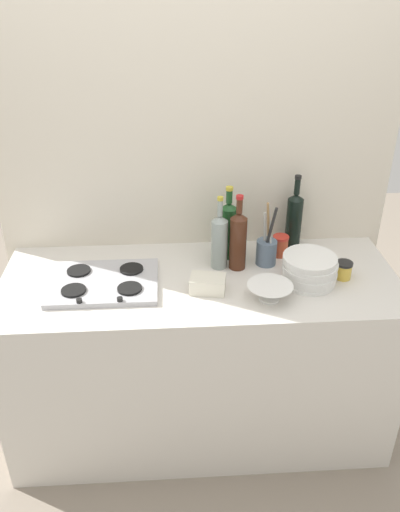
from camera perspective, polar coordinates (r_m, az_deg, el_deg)
ground_plane at (r=2.92m, az=0.00°, el=-17.68°), size 6.00×6.00×0.00m
counter_block at (r=2.60m, az=0.00°, el=-10.96°), size 1.80×0.70×0.90m
backsplash_panel at (r=2.54m, az=-0.56°, el=7.71°), size 1.90×0.06×2.39m
stovetop_hob at (r=2.33m, az=-10.53°, el=-2.86°), size 0.47×0.36×0.04m
plate_stack at (r=2.33m, az=11.96°, el=-1.44°), size 0.24×0.24×0.13m
wine_bottle_leftmost at (r=2.45m, az=3.13°, el=3.00°), size 0.08×0.08×0.36m
wine_bottle_mid_left at (r=2.36m, az=4.21°, el=1.83°), size 0.08×0.08×0.36m
wine_bottle_mid_right at (r=2.57m, az=10.30°, el=3.97°), size 0.08×0.08×0.38m
wine_bottle_rightmost at (r=2.37m, az=2.15°, el=1.71°), size 0.08×0.08×0.35m
mixing_bowl at (r=2.20m, az=7.68°, el=-3.90°), size 0.19×0.19×0.07m
butter_dish at (r=2.24m, az=0.86°, el=-3.08°), size 0.17×0.13×0.07m
utensil_crock at (r=2.44m, az=7.33°, el=0.66°), size 0.10×0.10×0.32m
condiment_jar_front at (r=2.53m, az=8.83°, el=1.13°), size 0.08×0.08×0.10m
condiment_jar_rear at (r=2.41m, az=15.51°, el=-1.49°), size 0.08×0.08×0.08m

